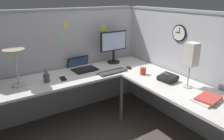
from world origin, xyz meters
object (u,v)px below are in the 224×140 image
office_phone (168,78)px  book_stack (207,99)px  coffee_mug (143,71)px  laptop (82,67)px  computer_mouse (129,67)px  keyboard (112,72)px  desk_lamp_paper (191,56)px  cell_phone (63,79)px  desk_lamp_dome (15,56)px  monitor (114,45)px  wall_clock (179,33)px  pen_cup (47,78)px

office_phone → book_stack: bearing=-95.1°
coffee_mug → laptop: bearing=131.1°
laptop → computer_mouse: 0.69m
laptop → keyboard: laptop is taller
desk_lamp_paper → coffee_mug: bearing=106.2°
computer_mouse → coffee_mug: size_ratio=1.08×
cell_phone → computer_mouse: bearing=-1.9°
desk_lamp_dome → computer_mouse: bearing=-8.6°
monitor → wall_clock: bearing=-60.3°
keyboard → office_phone: (0.42, -0.63, 0.03)m
computer_mouse → coffee_mug: 0.30m
wall_clock → coffee_mug: bearing=157.5°
laptop → cell_phone: (-0.38, -0.24, -0.02)m
monitor → desk_lamp_paper: 1.28m
monitor → office_phone: monitor is taller
computer_mouse → book_stack: book_stack is taller
monitor → pen_cup: monitor is taller
desk_lamp_dome → pen_cup: (0.31, -0.07, -0.31)m
pen_cup → book_stack: size_ratio=0.60×
laptop → office_phone: size_ratio=1.81×
keyboard → wall_clock: bearing=-34.8°
office_phone → cell_phone: bearing=144.3°
office_phone → wall_clock: 0.63m
office_phone → laptop: bearing=124.5°
monitor → cell_phone: monitor is taller
book_stack → desk_lamp_paper: 0.51m
monitor → pen_cup: bearing=-169.4°
laptop → desk_lamp_dome: (-0.90, -0.16, 0.34)m
pen_cup → cell_phone: bearing=-5.1°
coffee_mug → wall_clock: wall_clock is taller
desk_lamp_dome → cell_phone: desk_lamp_dome is taller
monitor → desk_lamp_dome: 1.45m
desk_lamp_paper → wall_clock: 0.52m
book_stack → keyboard: bearing=106.9°
computer_mouse → wall_clock: size_ratio=0.47×
laptop → desk_lamp_dome: 0.97m
cell_phone → office_phone: office_phone is taller
desk_lamp_dome → pen_cup: size_ratio=2.47×
monitor → book_stack: monitor is taller
cell_phone → book_stack: size_ratio=0.48×
book_stack → wall_clock: 0.99m
computer_mouse → coffee_mug: bearing=-87.1°
laptop → pen_cup: 0.63m
keyboard → wall_clock: 1.03m
coffee_mug → office_phone: bearing=-71.9°
pen_cup → wall_clock: 1.80m
keyboard → monitor: bearing=52.3°
computer_mouse → pen_cup: bearing=172.4°
book_stack → computer_mouse: bearing=93.5°
keyboard → pen_cup: 0.88m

